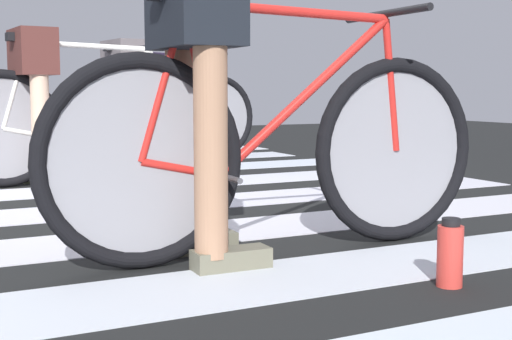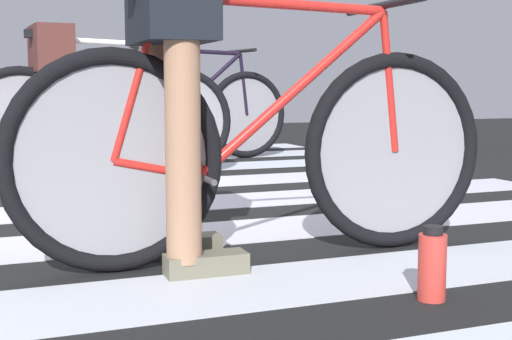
% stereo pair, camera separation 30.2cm
% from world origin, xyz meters
% --- Properties ---
extents(ground, '(18.00, 14.00, 0.02)m').
position_xyz_m(ground, '(0.00, 0.00, 0.01)').
color(ground, black).
extents(crosswalk_markings, '(5.48, 6.52, 0.00)m').
position_xyz_m(crosswalk_markings, '(0.01, -0.13, 0.02)').
color(crosswalk_markings, silver).
rests_on(crosswalk_markings, ground).
extents(bicycle_1_of_3, '(1.74, 0.52, 0.93)m').
position_xyz_m(bicycle_1_of_3, '(0.52, -1.33, 0.41)').
color(bicycle_1_of_3, black).
rests_on(bicycle_1_of_3, ground).
extents(cyclist_1_of_3, '(0.32, 0.41, 1.01)m').
position_xyz_m(cyclist_1_of_3, '(0.21, -1.33, 0.67)').
color(cyclist_1_of_3, '#A87A5B').
rests_on(cyclist_1_of_3, ground).
extents(bicycle_2_of_3, '(1.74, 0.52, 0.93)m').
position_xyz_m(bicycle_2_of_3, '(0.37, 0.98, 0.41)').
color(bicycle_2_of_3, black).
rests_on(bicycle_2_of_3, ground).
extents(cyclist_2_of_3, '(0.34, 0.42, 0.96)m').
position_xyz_m(cyclist_2_of_3, '(0.06, 0.96, 0.64)').
color(cyclist_2_of_3, beige).
rests_on(cyclist_2_of_3, ground).
extents(bicycle_3_of_3, '(1.73, 0.52, 0.93)m').
position_xyz_m(bicycle_3_of_3, '(1.19, 1.88, 0.41)').
color(bicycle_3_of_3, black).
rests_on(bicycle_3_of_3, ground).
extents(cyclist_3_of_3, '(0.36, 0.43, 0.97)m').
position_xyz_m(cyclist_3_of_3, '(0.88, 1.84, 0.65)').
color(cyclist_3_of_3, beige).
rests_on(cyclist_3_of_3, ground).
extents(water_bottle, '(0.08, 0.08, 0.21)m').
position_xyz_m(water_bottle, '(0.78, -1.95, 0.12)').
color(water_bottle, '#DA3C34').
rests_on(water_bottle, ground).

